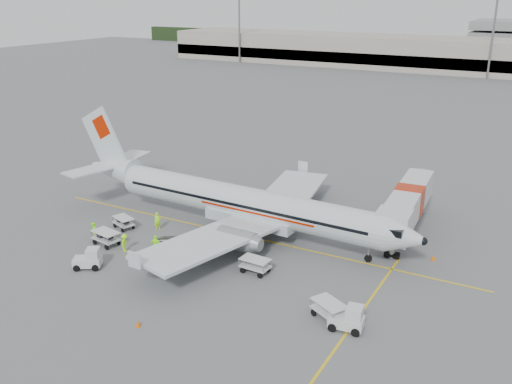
{
  "coord_description": "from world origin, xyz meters",
  "views": [
    {
      "loc": [
        24.62,
        -42.64,
        21.88
      ],
      "look_at": [
        0.0,
        2.0,
        3.8
      ],
      "focal_mm": 40.0,
      "sensor_mm": 36.0,
      "label": 1
    }
  ],
  "objects_px": {
    "tug_fore": "(346,317)",
    "tug_mid": "(201,246)",
    "belt_loader": "(172,239)",
    "jet_bridge": "(408,210)",
    "tug_aft": "(87,258)",
    "aircraft": "(245,182)"
  },
  "relations": [
    {
      "from": "aircraft",
      "to": "jet_bridge",
      "type": "height_order",
      "value": "aircraft"
    },
    {
      "from": "jet_bridge",
      "to": "belt_loader",
      "type": "distance_m",
      "value": 22.24
    },
    {
      "from": "belt_loader",
      "to": "jet_bridge",
      "type": "bearing_deg",
      "value": 61.38
    },
    {
      "from": "tug_mid",
      "to": "aircraft",
      "type": "bearing_deg",
      "value": 86.73
    },
    {
      "from": "jet_bridge",
      "to": "tug_aft",
      "type": "bearing_deg",
      "value": -140.33
    },
    {
      "from": "tug_fore",
      "to": "tug_mid",
      "type": "height_order",
      "value": "tug_fore"
    },
    {
      "from": "aircraft",
      "to": "tug_fore",
      "type": "relative_size",
      "value": 15.6
    },
    {
      "from": "tug_mid",
      "to": "tug_aft",
      "type": "distance_m",
      "value": 9.63
    },
    {
      "from": "tug_fore",
      "to": "tug_mid",
      "type": "distance_m",
      "value": 16.08
    },
    {
      "from": "aircraft",
      "to": "belt_loader",
      "type": "relative_size",
      "value": 7.37
    },
    {
      "from": "jet_bridge",
      "to": "tug_fore",
      "type": "height_order",
      "value": "jet_bridge"
    },
    {
      "from": "tug_mid",
      "to": "tug_fore",
      "type": "bearing_deg",
      "value": -12.74
    },
    {
      "from": "tug_mid",
      "to": "tug_aft",
      "type": "bearing_deg",
      "value": -129.57
    },
    {
      "from": "belt_loader",
      "to": "tug_mid",
      "type": "distance_m",
      "value": 2.61
    },
    {
      "from": "tug_aft",
      "to": "tug_mid",
      "type": "bearing_deg",
      "value": 14.33
    },
    {
      "from": "aircraft",
      "to": "tug_aft",
      "type": "xyz_separation_m",
      "value": [
        -7.76,
        -12.89,
        -4.19
      ]
    },
    {
      "from": "aircraft",
      "to": "jet_bridge",
      "type": "bearing_deg",
      "value": 31.01
    },
    {
      "from": "jet_bridge",
      "to": "tug_aft",
      "type": "relative_size",
      "value": 7.68
    },
    {
      "from": "belt_loader",
      "to": "aircraft",
      "type": "bearing_deg",
      "value": 86.2
    },
    {
      "from": "belt_loader",
      "to": "tug_aft",
      "type": "relative_size",
      "value": 2.22
    },
    {
      "from": "tug_aft",
      "to": "belt_loader",
      "type": "bearing_deg",
      "value": 20.83
    },
    {
      "from": "aircraft",
      "to": "belt_loader",
      "type": "bearing_deg",
      "value": -111.74
    }
  ]
}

